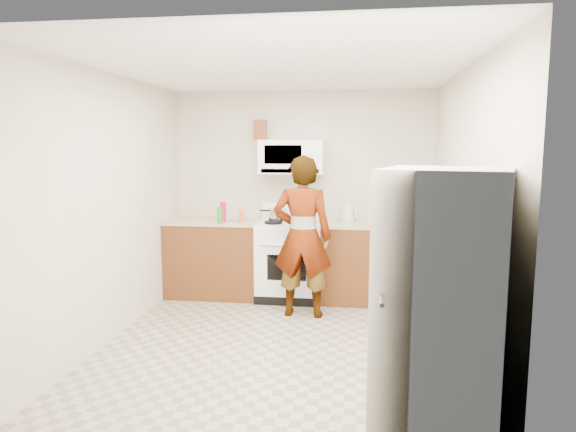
% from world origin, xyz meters
% --- Properties ---
extents(floor, '(3.60, 3.60, 0.00)m').
position_xyz_m(floor, '(0.00, 0.00, 0.00)').
color(floor, gray).
rests_on(floor, ground).
extents(back_wall, '(3.20, 0.02, 2.50)m').
position_xyz_m(back_wall, '(0.00, 1.79, 1.25)').
color(back_wall, beige).
rests_on(back_wall, floor).
extents(right_wall, '(0.02, 3.60, 2.50)m').
position_xyz_m(right_wall, '(1.59, 0.00, 1.25)').
color(right_wall, beige).
rests_on(right_wall, floor).
extents(cabinet_left, '(1.12, 0.62, 0.90)m').
position_xyz_m(cabinet_left, '(-1.04, 1.49, 0.45)').
color(cabinet_left, '#5D2D16').
rests_on(cabinet_left, floor).
extents(counter_left, '(1.14, 0.64, 0.03)m').
position_xyz_m(counter_left, '(-1.04, 1.49, 0.92)').
color(counter_left, tan).
rests_on(counter_left, cabinet_left).
extents(cabinet_right, '(0.80, 0.62, 0.90)m').
position_xyz_m(cabinet_right, '(0.68, 1.49, 0.45)').
color(cabinet_right, '#5D2D16').
rests_on(cabinet_right, floor).
extents(counter_right, '(0.82, 0.64, 0.03)m').
position_xyz_m(counter_right, '(0.68, 1.49, 0.92)').
color(counter_right, tan).
rests_on(counter_right, cabinet_right).
extents(gas_range, '(0.76, 0.65, 1.13)m').
position_xyz_m(gas_range, '(-0.10, 1.48, 0.49)').
color(gas_range, white).
rests_on(gas_range, floor).
extents(microwave, '(0.76, 0.38, 0.40)m').
position_xyz_m(microwave, '(-0.10, 1.61, 1.70)').
color(microwave, white).
rests_on(microwave, back_wall).
extents(person, '(0.64, 0.43, 1.73)m').
position_xyz_m(person, '(0.11, 0.86, 0.87)').
color(person, tan).
rests_on(person, floor).
extents(fridge, '(0.87, 0.87, 1.70)m').
position_xyz_m(fridge, '(1.20, -1.50, 0.85)').
color(fridge, silver).
rests_on(fridge, floor).
extents(kettle, '(0.18, 0.18, 0.17)m').
position_xyz_m(kettle, '(0.58, 1.66, 1.02)').
color(kettle, silver).
rests_on(kettle, counter_right).
extents(jug, '(0.14, 0.14, 0.24)m').
position_xyz_m(jug, '(-0.48, 1.62, 2.02)').
color(jug, '#602B17').
rests_on(jug, microwave).
extents(saucepan, '(0.26, 0.26, 0.11)m').
position_xyz_m(saucepan, '(-0.27, 1.62, 1.01)').
color(saucepan, silver).
rests_on(saucepan, gas_range).
extents(tray, '(0.29, 0.25, 0.05)m').
position_xyz_m(tray, '(0.12, 1.42, 0.96)').
color(tray, silver).
rests_on(tray, gas_range).
extents(bottle_spray, '(0.07, 0.07, 0.24)m').
position_xyz_m(bottle_spray, '(-0.88, 1.36, 1.05)').
color(bottle_spray, red).
rests_on(bottle_spray, counter_left).
extents(bottle_hot_sauce, '(0.06, 0.06, 0.16)m').
position_xyz_m(bottle_hot_sauce, '(-0.65, 1.31, 1.02)').
color(bottle_hot_sauce, '#E55A19').
rests_on(bottle_hot_sauce, counter_left).
extents(bottle_green_cap, '(0.07, 0.07, 0.19)m').
position_xyz_m(bottle_green_cap, '(-0.89, 1.22, 1.03)').
color(bottle_green_cap, '#167E26').
rests_on(bottle_green_cap, counter_left).
extents(pot_lid, '(0.26, 0.26, 0.01)m').
position_xyz_m(pot_lid, '(-0.71, 1.45, 0.94)').
color(pot_lid, silver).
rests_on(pot_lid, counter_left).
extents(broom, '(0.15, 0.25, 1.22)m').
position_xyz_m(broom, '(1.56, 1.17, 0.62)').
color(broom, white).
rests_on(broom, floor).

